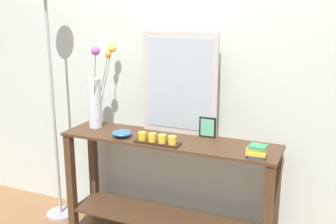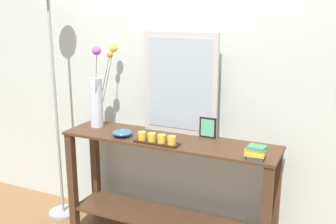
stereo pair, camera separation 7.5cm
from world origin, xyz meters
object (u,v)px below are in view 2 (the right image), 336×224
at_px(book_stack, 256,153).
at_px(decorative_bowl, 122,133).
at_px(mirror_leaning, 180,84).
at_px(floor_lamp, 53,64).
at_px(picture_frame_small, 208,128).
at_px(console_table, 168,181).
at_px(tall_vase_left, 98,95).
at_px(candle_tray, 157,140).

bearing_deg(book_stack, decorative_bowl, 177.74).
relative_size(mirror_leaning, floor_lamp, 0.38).
distance_m(mirror_leaning, picture_frame_small, 0.37).
bearing_deg(floor_lamp, picture_frame_small, 5.22).
distance_m(decorative_bowl, floor_lamp, 0.82).
bearing_deg(mirror_leaning, floor_lamp, -172.76).
distance_m(console_table, tall_vase_left, 0.84).
relative_size(console_table, candle_tray, 4.87).
xyz_separation_m(candle_tray, decorative_bowl, (-0.29, 0.04, -0.00)).
relative_size(console_table, picture_frame_small, 10.64).
bearing_deg(decorative_bowl, mirror_leaning, 36.31).
relative_size(book_stack, floor_lamp, 0.07).
distance_m(mirror_leaning, decorative_bowl, 0.54).
xyz_separation_m(mirror_leaning, book_stack, (0.63, -0.29, -0.32)).
bearing_deg(floor_lamp, mirror_leaning, 7.24).
bearing_deg(decorative_bowl, picture_frame_small, 22.48).
bearing_deg(floor_lamp, console_table, -1.61).
height_order(console_table, book_stack, book_stack).
xyz_separation_m(mirror_leaning, candle_tray, (-0.05, -0.28, -0.34)).
bearing_deg(picture_frame_small, candle_tray, -135.12).
relative_size(mirror_leaning, tall_vase_left, 1.17).
bearing_deg(mirror_leaning, console_table, -97.03).
height_order(mirror_leaning, picture_frame_small, mirror_leaning).
xyz_separation_m(tall_vase_left, decorative_bowl, (0.29, -0.14, -0.22)).
distance_m(console_table, candle_tray, 0.37).
bearing_deg(tall_vase_left, picture_frame_small, 6.26).
bearing_deg(book_stack, mirror_leaning, 155.49).
bearing_deg(picture_frame_small, floor_lamp, -174.78).
distance_m(candle_tray, decorative_bowl, 0.29).
relative_size(tall_vase_left, decorative_bowl, 4.34).
distance_m(tall_vase_left, candle_tray, 0.65).
distance_m(candle_tray, floor_lamp, 1.08).
height_order(tall_vase_left, decorative_bowl, tall_vase_left).
relative_size(picture_frame_small, floor_lamp, 0.08).
bearing_deg(console_table, picture_frame_small, 30.46).
bearing_deg(decorative_bowl, floor_lamp, 170.33).
xyz_separation_m(console_table, mirror_leaning, (0.02, 0.16, 0.69)).
distance_m(console_table, picture_frame_small, 0.49).
height_order(decorative_bowl, floor_lamp, floor_lamp).
distance_m(candle_tray, book_stack, 0.67).
relative_size(mirror_leaning, book_stack, 5.84).
bearing_deg(console_table, floor_lamp, 178.39).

